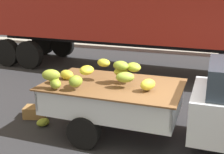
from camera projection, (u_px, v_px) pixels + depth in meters
ground at (179, 147)px, 5.56m from camera, size 220.00×220.00×0.00m
curb_strip at (206, 53)px, 13.67m from camera, size 80.00×0.80×0.16m
pickup_truck at (211, 105)px, 5.29m from camera, size 4.92×1.82×1.70m
semi_trailer at (127, 2)px, 10.34m from camera, size 12.08×2.97×3.95m
fallen_banana_bunch_near_tailgate at (43, 122)px, 6.43m from camera, size 0.33×0.37×0.17m
produce_crate at (36, 112)px, 6.86m from camera, size 0.60×0.49×0.27m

